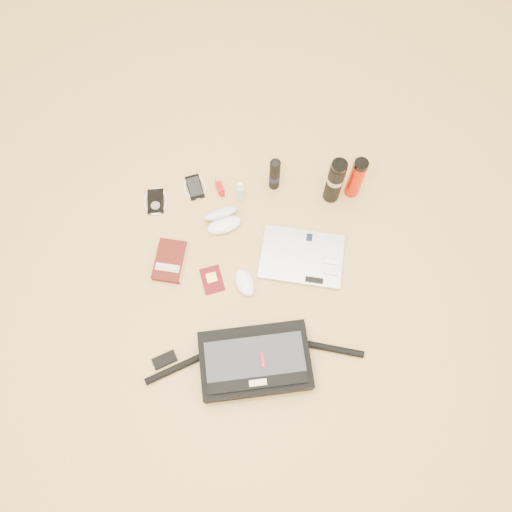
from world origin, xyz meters
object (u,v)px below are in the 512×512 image
messenger_bag (254,362)px  thermos_red (356,178)px  book (170,261)px  thermos_black (335,181)px  laptop (302,257)px

messenger_bag → thermos_red: (0.44, 0.72, 0.06)m
book → thermos_red: thermos_red is taller
book → thermos_black: 0.74m
messenger_bag → laptop: 0.47m
messenger_bag → thermos_black: thermos_black is taller
thermos_black → thermos_red: bearing=11.7°
laptop → messenger_bag: bearing=-105.6°
messenger_bag → book: bearing=122.8°
book → thermos_red: bearing=31.7°
thermos_black → thermos_red: thermos_black is taller
laptop → thermos_red: 0.39m
messenger_bag → thermos_black: (0.35, 0.70, 0.08)m
messenger_bag → book: (-0.33, 0.42, -0.04)m
thermos_red → messenger_bag: bearing=-121.4°
book → thermos_red: 0.83m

